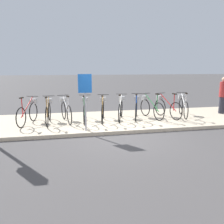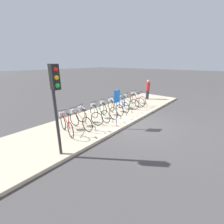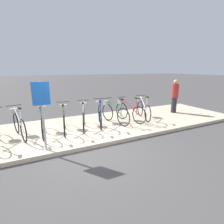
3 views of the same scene
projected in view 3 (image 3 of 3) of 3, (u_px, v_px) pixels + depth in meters
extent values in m
plane|color=#423F3F|center=(88.00, 150.00, 5.11)|extent=(120.00, 120.00, 0.00)
cube|color=#B7A88E|center=(73.00, 130.00, 6.58)|extent=(14.62, 3.42, 0.12)
torus|color=black|center=(23.00, 131.00, 5.27)|extent=(0.20, 0.72, 0.73)
torus|color=black|center=(16.00, 123.00, 6.03)|extent=(0.20, 0.72, 0.73)
cylinder|color=silver|center=(18.00, 118.00, 5.58)|extent=(0.26, 1.00, 0.62)
cylinder|color=silver|center=(21.00, 119.00, 5.30)|extent=(0.04, 0.04, 0.66)
cube|color=black|center=(19.00, 108.00, 5.21)|extent=(0.11, 0.21, 0.04)
cylinder|color=#262626|center=(14.00, 105.00, 5.88)|extent=(0.45, 0.13, 0.02)
cube|color=gray|center=(14.00, 111.00, 5.96)|extent=(0.28, 0.25, 0.18)
torus|color=black|center=(43.00, 129.00, 5.41)|extent=(0.12, 0.73, 0.73)
torus|color=black|center=(43.00, 120.00, 6.33)|extent=(0.12, 0.73, 0.73)
cylinder|color=#267238|center=(42.00, 116.00, 5.80)|extent=(0.15, 1.02, 0.62)
cylinder|color=#267238|center=(42.00, 118.00, 5.46)|extent=(0.04, 0.04, 0.66)
cube|color=black|center=(41.00, 107.00, 5.37)|extent=(0.09, 0.21, 0.04)
cylinder|color=#262626|center=(41.00, 104.00, 6.18)|extent=(0.46, 0.07, 0.02)
cube|color=gray|center=(42.00, 109.00, 6.27)|extent=(0.26, 0.23, 0.18)
torus|color=black|center=(64.00, 126.00, 5.70)|extent=(0.18, 0.72, 0.73)
torus|color=black|center=(64.00, 118.00, 6.64)|extent=(0.18, 0.72, 0.73)
cylinder|color=olive|center=(64.00, 114.00, 6.10)|extent=(0.23, 1.01, 0.62)
cylinder|color=olive|center=(64.00, 115.00, 5.75)|extent=(0.04, 0.04, 0.66)
cube|color=black|center=(63.00, 105.00, 5.66)|extent=(0.11, 0.21, 0.04)
cylinder|color=#262626|center=(63.00, 102.00, 6.49)|extent=(0.46, 0.11, 0.02)
cube|color=gray|center=(63.00, 107.00, 6.59)|extent=(0.27, 0.24, 0.18)
torus|color=black|center=(84.00, 123.00, 6.04)|extent=(0.26, 0.70, 0.73)
torus|color=black|center=(84.00, 115.00, 7.00)|extent=(0.26, 0.70, 0.73)
cylinder|color=beige|center=(83.00, 111.00, 6.45)|extent=(0.35, 0.98, 0.62)
cylinder|color=beige|center=(83.00, 113.00, 6.09)|extent=(0.04, 0.04, 0.66)
cube|color=black|center=(83.00, 103.00, 6.01)|extent=(0.13, 0.21, 0.04)
cylinder|color=#262626|center=(83.00, 100.00, 6.85)|extent=(0.44, 0.17, 0.02)
cube|color=gray|center=(84.00, 105.00, 6.95)|extent=(0.29, 0.26, 0.18)
torus|color=black|center=(101.00, 120.00, 6.38)|extent=(0.27, 0.70, 0.73)
torus|color=black|center=(99.00, 113.00, 7.34)|extent=(0.27, 0.70, 0.73)
cylinder|color=navy|center=(100.00, 109.00, 6.79)|extent=(0.36, 0.98, 0.62)
cylinder|color=navy|center=(100.00, 110.00, 6.43)|extent=(0.04, 0.04, 0.66)
cube|color=black|center=(100.00, 101.00, 6.35)|extent=(0.13, 0.21, 0.04)
cylinder|color=#262626|center=(99.00, 99.00, 7.19)|extent=(0.44, 0.17, 0.02)
cube|color=gray|center=(99.00, 103.00, 7.29)|extent=(0.29, 0.27, 0.18)
torus|color=black|center=(123.00, 117.00, 6.74)|extent=(0.19, 0.72, 0.73)
torus|color=black|center=(108.00, 112.00, 7.50)|extent=(0.19, 0.72, 0.73)
cylinder|color=#267238|center=(115.00, 108.00, 7.05)|extent=(0.25, 1.00, 0.62)
cylinder|color=#267238|center=(121.00, 108.00, 6.77)|extent=(0.04, 0.04, 0.66)
cube|color=black|center=(121.00, 99.00, 6.68)|extent=(0.11, 0.21, 0.04)
cylinder|color=#262626|center=(107.00, 98.00, 7.35)|extent=(0.45, 0.12, 0.02)
cube|color=gray|center=(107.00, 103.00, 7.44)|extent=(0.28, 0.25, 0.18)
torus|color=black|center=(139.00, 115.00, 7.02)|extent=(0.22, 0.71, 0.73)
torus|color=black|center=(122.00, 111.00, 7.75)|extent=(0.22, 0.71, 0.73)
cylinder|color=red|center=(130.00, 106.00, 7.32)|extent=(0.29, 1.00, 0.62)
cylinder|color=red|center=(137.00, 107.00, 7.04)|extent=(0.04, 0.04, 0.66)
cube|color=black|center=(137.00, 98.00, 6.96)|extent=(0.12, 0.21, 0.04)
cylinder|color=#262626|center=(122.00, 97.00, 7.60)|extent=(0.45, 0.14, 0.02)
cube|color=gray|center=(121.00, 101.00, 7.69)|extent=(0.28, 0.25, 0.18)
torus|color=black|center=(148.00, 114.00, 7.27)|extent=(0.25, 0.71, 0.73)
torus|color=black|center=(140.00, 108.00, 8.24)|extent=(0.25, 0.71, 0.73)
cylinder|color=silver|center=(144.00, 104.00, 7.68)|extent=(0.33, 0.99, 0.62)
cylinder|color=silver|center=(147.00, 105.00, 7.33)|extent=(0.04, 0.04, 0.66)
cube|color=black|center=(147.00, 97.00, 7.24)|extent=(0.13, 0.21, 0.04)
cylinder|color=#262626|center=(141.00, 95.00, 8.08)|extent=(0.45, 0.16, 0.02)
cube|color=gray|center=(140.00, 99.00, 8.18)|extent=(0.29, 0.26, 0.18)
cylinder|color=#23232D|center=(174.00, 105.00, 8.88)|extent=(0.26, 0.26, 0.76)
cylinder|color=maroon|center=(175.00, 91.00, 8.71)|extent=(0.34, 0.34, 0.68)
sphere|color=tan|center=(176.00, 82.00, 8.60)|extent=(0.22, 0.22, 0.22)
cylinder|color=#99999E|center=(43.00, 117.00, 4.64)|extent=(0.06, 0.06, 1.87)
cube|color=#1959B2|center=(41.00, 94.00, 4.46)|extent=(0.44, 0.03, 0.60)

